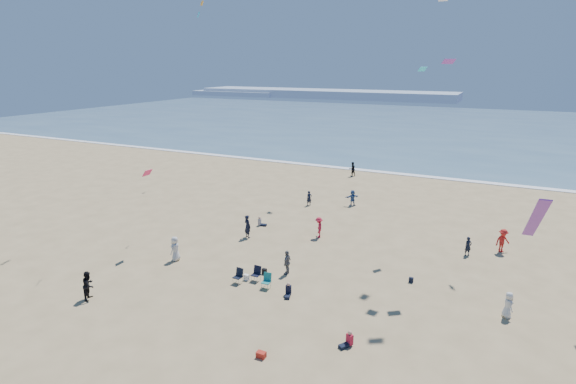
% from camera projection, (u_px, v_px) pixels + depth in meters
% --- Properties ---
extents(ocean, '(220.00, 100.00, 0.06)m').
position_uv_depth(ocean, '(448.00, 127.00, 101.45)').
color(ocean, '#476B84').
rests_on(ocean, ground).
extents(surf_line, '(220.00, 1.20, 0.08)m').
position_uv_depth(surf_line, '(399.00, 174.00, 58.20)').
color(surf_line, white).
rests_on(surf_line, ground).
extents(headland_far, '(110.00, 20.00, 3.20)m').
position_uv_depth(headland_far, '(323.00, 94.00, 191.10)').
color(headland_far, '#7A8EA8').
rests_on(headland_far, ground).
extents(headland_near, '(40.00, 14.00, 2.00)m').
position_uv_depth(headland_near, '(237.00, 93.00, 203.75)').
color(headland_near, '#7A8EA8').
rests_on(headland_near, ground).
extents(standing_flyers, '(26.06, 52.53, 1.92)m').
position_uv_depth(standing_flyers, '(330.00, 248.00, 32.63)').
color(standing_flyers, '#345A8F').
rests_on(standing_flyers, ground).
extents(seated_group, '(13.66, 26.21, 0.84)m').
position_uv_depth(seated_group, '(267.00, 319.00, 24.37)').
color(seated_group, silver).
rests_on(seated_group, ground).
extents(chair_cluster, '(2.65, 1.42, 1.00)m').
position_uv_depth(chair_cluster, '(253.00, 277.00, 28.95)').
color(chair_cluster, black).
rests_on(chair_cluster, ground).
extents(white_tote, '(0.35, 0.20, 0.40)m').
position_uv_depth(white_tote, '(246.00, 277.00, 29.59)').
color(white_tote, white).
rests_on(white_tote, ground).
extents(black_backpack, '(0.30, 0.22, 0.38)m').
position_uv_depth(black_backpack, '(264.00, 271.00, 30.47)').
color(black_backpack, black).
rests_on(black_backpack, ground).
extents(cooler, '(0.45, 0.30, 0.30)m').
position_uv_depth(cooler, '(261.00, 355.00, 21.79)').
color(cooler, '#B42619').
rests_on(cooler, ground).
extents(navy_bag, '(0.28, 0.18, 0.34)m').
position_uv_depth(navy_bag, '(411.00, 280.00, 29.30)').
color(navy_bag, black).
rests_on(navy_bag, ground).
extents(kites_aloft, '(41.52, 41.43, 27.66)m').
position_uv_depth(kites_aloft, '(438.00, 22.00, 22.03)').
color(kites_aloft, '#14A9D8').
rests_on(kites_aloft, ground).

